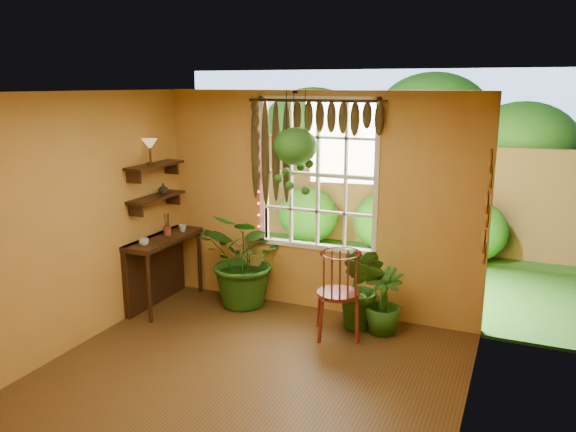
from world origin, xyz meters
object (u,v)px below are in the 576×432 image
(hanging_basket, at_px, (295,152))
(counter_ledge, at_px, (158,262))
(windsor_chair, at_px, (338,306))
(potted_plant_left, at_px, (247,259))
(potted_plant_mid, at_px, (362,288))

(hanging_basket, bearing_deg, counter_ledge, -168.97)
(windsor_chair, relative_size, potted_plant_left, 1.02)
(hanging_basket, bearing_deg, potted_plant_left, 177.53)
(potted_plant_left, bearing_deg, counter_ledge, -161.21)
(counter_ledge, distance_m, potted_plant_mid, 2.63)
(potted_plant_left, height_order, hanging_basket, hanging_basket)
(counter_ledge, xyz_separation_m, potted_plant_left, (1.09, 0.37, 0.07))
(potted_plant_left, height_order, potted_plant_mid, potted_plant_left)
(windsor_chair, xyz_separation_m, hanging_basket, (-0.68, 0.37, 1.64))
(counter_ledge, distance_m, windsor_chair, 2.43)
(potted_plant_mid, relative_size, hanging_basket, 0.84)
(windsor_chair, height_order, potted_plant_left, windsor_chair)
(potted_plant_left, distance_m, hanging_basket, 1.54)
(hanging_basket, bearing_deg, windsor_chair, -28.65)
(counter_ledge, bearing_deg, hanging_basket, 11.03)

